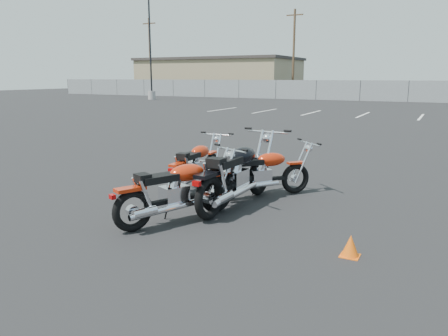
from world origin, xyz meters
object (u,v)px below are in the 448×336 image
at_px(motorcycle_front_red, 197,165).
at_px(motorcycle_rear_red, 177,191).
at_px(motorcycle_third_red, 262,173).
at_px(motorcycle_second_black, 237,175).

height_order(motorcycle_front_red, motorcycle_rear_red, motorcycle_rear_red).
xyz_separation_m(motorcycle_front_red, motorcycle_rear_red, (0.84, -1.95, 0.03)).
bearing_deg(motorcycle_third_red, motorcycle_front_red, 175.13).
distance_m(motorcycle_second_black, motorcycle_third_red, 0.74).
relative_size(motorcycle_front_red, motorcycle_second_black, 0.81).
bearing_deg(motorcycle_second_black, motorcycle_third_red, 77.49).
bearing_deg(motorcycle_front_red, motorcycle_rear_red, -66.79).
bearing_deg(motorcycle_second_black, motorcycle_rear_red, -111.60).
bearing_deg(motorcycle_third_red, motorcycle_second_black, -102.51).
bearing_deg(motorcycle_rear_red, motorcycle_second_black, 68.40).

